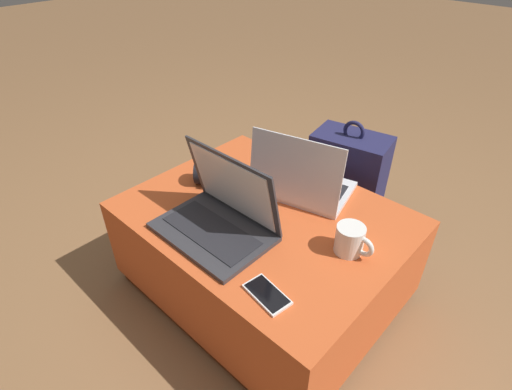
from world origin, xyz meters
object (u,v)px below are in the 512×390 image
object	(u,v)px
cell_phone	(267,294)
coffee_mug	(351,240)
laptop_near	(220,216)
backpack	(346,187)
laptop_far	(301,182)
wrist_brace	(218,173)

from	to	relation	value
cell_phone	coffee_mug	xyz separation A→B (m)	(0.07, 0.30, 0.04)
laptop_near	backpack	bearing A→B (deg)	84.33
laptop_far	backpack	bearing A→B (deg)	-103.30
laptop_near	coffee_mug	bearing A→B (deg)	28.03
cell_phone	coffee_mug	bearing A→B (deg)	175.67
laptop_near	backpack	world-z (taller)	laptop_near
cell_phone	wrist_brace	size ratio (longest dim) A/B	0.75
laptop_far	cell_phone	xyz separation A→B (m)	(0.23, -0.44, -0.05)
laptop_near	coffee_mug	size ratio (longest dim) A/B	2.97
laptop_far	coffee_mug	distance (m)	0.33
cell_phone	wrist_brace	world-z (taller)	wrist_brace
backpack	wrist_brace	world-z (taller)	backpack
backpack	laptop_near	bearing A→B (deg)	74.27
laptop_far	backpack	xyz separation A→B (m)	(-0.00, 0.36, -0.20)
cell_phone	coffee_mug	distance (m)	0.31
laptop_far	cell_phone	world-z (taller)	laptop_far
coffee_mug	cell_phone	bearing A→B (deg)	-102.88
laptop_far	coffee_mug	size ratio (longest dim) A/B	3.06
laptop_near	backpack	distance (m)	0.73
laptop_near	cell_phone	distance (m)	0.32
laptop_near	laptop_far	size ratio (longest dim) A/B	0.97
cell_phone	backpack	world-z (taller)	backpack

